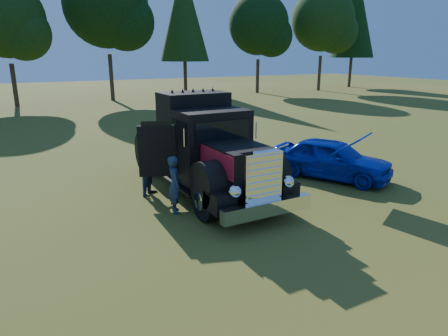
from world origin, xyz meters
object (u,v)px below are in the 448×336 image
(hotrod_coupe, at_px, (332,158))
(spectator_far, at_px, (151,169))
(spectator_near, at_px, (175,184))
(diamond_t_truck, at_px, (206,151))

(hotrod_coupe, xyz_separation_m, spectator_far, (-5.99, 1.36, 0.12))
(hotrod_coupe, height_order, spectator_near, hotrod_coupe)
(hotrod_coupe, bearing_deg, spectator_near, -176.93)
(spectator_near, bearing_deg, spectator_far, 12.69)
(diamond_t_truck, relative_size, hotrod_coupe, 1.63)
(spectator_far, bearing_deg, spectator_near, -133.73)
(spectator_far, bearing_deg, diamond_t_truck, -63.71)
(spectator_near, bearing_deg, hotrod_coupe, -76.84)
(spectator_near, height_order, spectator_far, spectator_far)
(hotrod_coupe, relative_size, spectator_far, 2.71)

